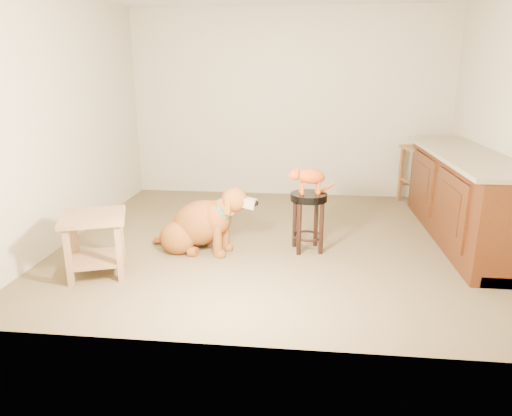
# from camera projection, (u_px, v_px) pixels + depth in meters

# --- Properties ---
(floor) EXTENTS (4.50, 4.00, 0.01)m
(floor) POSITION_uv_depth(u_px,v_px,m) (280.00, 241.00, 4.90)
(floor) COLOR brown
(floor) RESTS_ON ground
(room_shell) EXTENTS (4.54, 4.04, 2.62)m
(room_shell) POSITION_uv_depth(u_px,v_px,m) (283.00, 79.00, 4.43)
(room_shell) COLOR #C1B99C
(room_shell) RESTS_ON ground
(cabinet_run) EXTENTS (0.70, 2.56, 0.94)m
(cabinet_run) POSITION_uv_depth(u_px,v_px,m) (464.00, 199.00, 4.86)
(cabinet_run) COLOR #4B230D
(cabinet_run) RESTS_ON ground
(padded_stool) EXTENTS (0.37, 0.37, 0.60)m
(padded_stool) POSITION_uv_depth(u_px,v_px,m) (308.00, 210.00, 4.53)
(padded_stool) COLOR black
(padded_stool) RESTS_ON ground
(wood_stool) EXTENTS (0.54, 0.54, 0.79)m
(wood_stool) POSITION_uv_depth(u_px,v_px,m) (419.00, 174.00, 6.22)
(wood_stool) COLOR brown
(wood_stool) RESTS_ON ground
(side_table) EXTENTS (0.68, 0.68, 0.55)m
(side_table) POSITION_uv_depth(u_px,v_px,m) (95.00, 235.00, 4.00)
(side_table) COLOR olive
(side_table) RESTS_ON ground
(golden_retriever) EXTENTS (1.14, 0.64, 0.74)m
(golden_retriever) POSITION_uv_depth(u_px,v_px,m) (200.00, 225.00, 4.55)
(golden_retriever) COLOR brown
(golden_retriever) RESTS_ON ground
(tabby_kitten) EXTENTS (0.46, 0.26, 0.30)m
(tabby_kitten) POSITION_uv_depth(u_px,v_px,m) (308.00, 177.00, 4.43)
(tabby_kitten) COLOR #AA3D11
(tabby_kitten) RESTS_ON padded_stool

